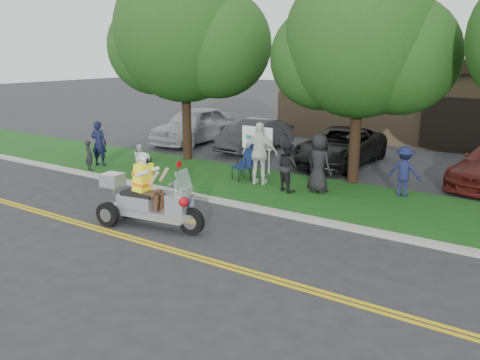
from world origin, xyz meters
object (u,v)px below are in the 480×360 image
Objects in this scene: lawn_chair_b at (254,157)px; trike_scooter at (147,201)px; parked_car_far_left at (194,125)px; parked_car_mid at (340,147)px; lawn_chair_a at (245,162)px; parked_car_left at (255,135)px; spectator_adult_right at (260,154)px; spectator_adult_mid at (287,167)px; spectator_adult_left at (99,143)px.

trike_scooter is at bearing -80.46° from lawn_chair_b.
parked_car_mid is (7.83, -0.57, -0.15)m from parked_car_far_left.
parked_car_left reaches higher than lawn_chair_a.
trike_scooter is 1.45× the size of spectator_adult_right.
parked_car_mid is at bearing 75.30° from trike_scooter.
spectator_adult_right is 0.40× the size of parked_car_far_left.
spectator_adult_mid is (1.99, -1.16, 0.11)m from lawn_chair_b.
lawn_chair_a is 0.21× the size of parked_car_far_left.
lawn_chair_a is at bearing -56.01° from parked_car_left.
spectator_adult_right reaches higher than spectator_adult_mid.
spectator_adult_mid reaches higher than parked_car_mid.
spectator_adult_left reaches higher than parked_car_mid.
lawn_chair_a is 4.71m from parked_car_mid.
spectator_adult_left is 0.33× the size of parked_car_far_left.
parked_car_mid is (1.46, 4.48, 0.01)m from lawn_chair_a.
lawn_chair_b is at bearing 128.88° from lawn_chair_a.
parked_car_far_left is at bearing 115.26° from trike_scooter.
spectator_adult_left is at bearing -143.48° from parked_car_mid.
parked_car_far_left is (-6.36, 5.05, 0.16)m from lawn_chair_a.
trike_scooter is 9.60m from parked_car_mid.
lawn_chair_b is 0.57× the size of spectator_adult_right.
spectator_adult_right reaches higher than lawn_chair_b.
spectator_adult_right is at bearing 15.33° from lawn_chair_a.
parked_car_mid reaches higher than parked_car_left.
parked_car_left is at bearing -70.15° from spectator_adult_right.
parked_car_far_left is (-7.08, 5.22, -0.25)m from spectator_adult_right.
lawn_chair_b is 4.04m from parked_car_mid.
spectator_adult_right is (0.72, -0.17, 0.41)m from lawn_chair_a.
spectator_adult_right is at bearing 78.34° from trike_scooter.
spectator_adult_mid is at bearing -26.63° from lawn_chair_b.
spectator_adult_left is 6.63m from spectator_adult_right.
lawn_chair_a is at bearing -76.34° from lawn_chair_b.
spectator_adult_mid is at bearing 166.97° from spectator_adult_left.
spectator_adult_right is 0.39× the size of parked_car_mid.
trike_scooter is at bearing -67.30° from parked_car_left.
parked_car_mid is at bearing -62.43° from spectator_adult_mid.
spectator_adult_mid is 4.88m from parked_car_mid.
parked_car_far_left is 0.98× the size of parked_car_mid.
lawn_chair_a is 8.13m from parked_car_far_left.
trike_scooter is 2.74× the size of lawn_chair_a.
spectator_adult_right reaches higher than parked_car_mid.
trike_scooter is 12.22m from parked_car_far_left.
spectator_adult_left reaches higher than spectator_adult_mid.
parked_car_far_left reaches higher than lawn_chair_a.
parked_car_far_left reaches higher than parked_car_mid.
parked_car_mid is (4.33, -0.58, 0.03)m from parked_car_left.
spectator_adult_right reaches higher than parked_car_left.
parked_car_mid is at bearing -3.20° from parked_car_left.
lawn_chair_a is 5.81m from parked_car_left.
spectator_adult_right is (0.25, 4.90, 0.45)m from trike_scooter.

